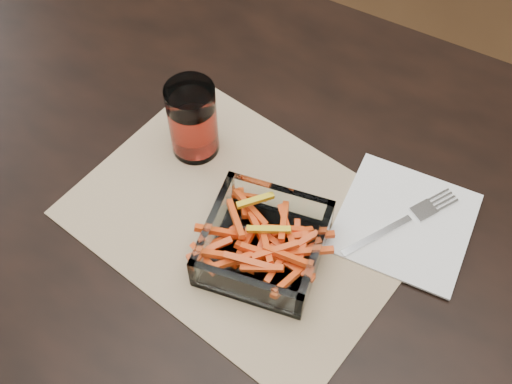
% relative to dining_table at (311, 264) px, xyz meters
% --- Properties ---
extents(dining_table, '(1.60, 0.90, 0.75)m').
position_rel_dining_table_xyz_m(dining_table, '(0.00, 0.00, 0.00)').
color(dining_table, black).
rests_on(dining_table, ground).
extents(placemat, '(0.50, 0.40, 0.00)m').
position_rel_dining_table_xyz_m(placemat, '(-0.10, -0.03, 0.09)').
color(placemat, tan).
rests_on(placemat, dining_table).
extents(glass_bowl, '(0.17, 0.17, 0.06)m').
position_rel_dining_table_xyz_m(glass_bowl, '(-0.05, -0.06, 0.12)').
color(glass_bowl, white).
rests_on(glass_bowl, placemat).
extents(tumbler, '(0.07, 0.07, 0.12)m').
position_rel_dining_table_xyz_m(tumbler, '(-0.22, 0.05, 0.15)').
color(tumbler, white).
rests_on(tumbler, placemat).
extents(napkin, '(0.19, 0.19, 0.00)m').
position_rel_dining_table_xyz_m(napkin, '(0.10, 0.07, 0.09)').
color(napkin, white).
rests_on(napkin, placemat).
extents(fork, '(0.11, 0.17, 0.00)m').
position_rel_dining_table_xyz_m(fork, '(0.10, 0.07, 0.10)').
color(fork, silver).
rests_on(fork, napkin).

